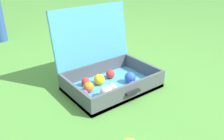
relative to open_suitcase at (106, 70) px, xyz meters
name	(u,v)px	position (x,y,z in m)	size (l,w,h in m)	color
ground_plane	(97,90)	(-0.09, -0.02, -0.12)	(16.00, 16.00, 0.00)	#4C8C38
open_suitcase	(106,70)	(0.00, 0.00, 0.00)	(0.61, 0.52, 0.54)	#4799C6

